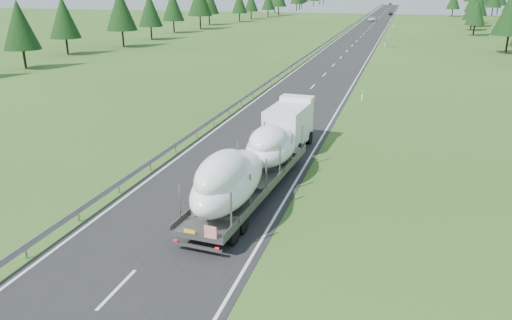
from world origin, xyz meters
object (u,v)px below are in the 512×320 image
(distant_van, at_px, (372,19))
(distant_car_dark, at_px, (391,14))
(boat_truck, at_px, (259,154))
(distant_car_blue, at_px, (390,4))
(highway_sign, at_px, (389,38))

(distant_van, distance_m, distant_car_dark, 36.51)
(boat_truck, height_order, distant_car_blue, boat_truck)
(distant_van, xyz_separation_m, distant_car_dark, (4.79, 36.19, -0.06))
(distant_car_blue, bearing_deg, boat_truck, -94.55)
(highway_sign, relative_size, distant_car_blue, 0.66)
(boat_truck, bearing_deg, distant_car_blue, 90.65)
(distant_van, bearing_deg, distant_car_dark, 82.52)
(highway_sign, distance_m, boat_truck, 76.90)
(highway_sign, height_order, boat_truck, boat_truck)
(distant_van, height_order, distant_car_blue, distant_van)
(boat_truck, relative_size, distant_car_dark, 5.25)
(highway_sign, height_order, distant_car_blue, highway_sign)
(highway_sign, relative_size, boat_truck, 0.13)
(distant_van, bearing_deg, highway_sign, -83.51)
(highway_sign, xyz_separation_m, distant_van, (-8.51, 75.55, -1.10))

